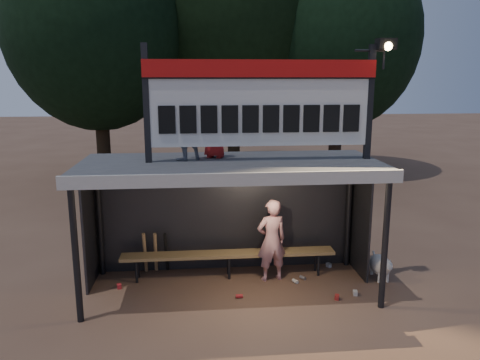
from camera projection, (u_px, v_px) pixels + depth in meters
name	position (u px, v px, depth m)	size (l,w,h in m)	color
ground	(231.00, 289.00, 8.33)	(80.00, 80.00, 0.00)	brown
player	(272.00, 240.00, 8.57)	(0.56, 0.37, 1.54)	silver
child_a	(184.00, 127.00, 7.80)	(0.54, 0.42, 1.12)	slate
child_b	(215.00, 129.00, 8.06)	(0.48, 0.31, 0.99)	#B21C1B
dugout_shelter	(229.00, 185.00, 8.17)	(5.10, 2.08, 2.32)	#3C3C3F
scoreboard_assembly	(264.00, 100.00, 7.66)	(4.10, 0.27, 1.99)	black
bench	(229.00, 255.00, 8.77)	(4.00, 0.35, 0.48)	olive
tree_left	(96.00, 25.00, 16.51)	(6.46, 6.46, 9.27)	black
tree_mid	(233.00, 13.00, 18.29)	(7.22, 7.22, 10.36)	#302315
tree_right	(340.00, 38.00, 17.90)	(6.08, 6.08, 8.72)	black
dog	(381.00, 265.00, 8.68)	(0.36, 0.81, 0.49)	silver
bats	(156.00, 252.00, 8.91)	(0.48, 0.33, 0.84)	#9B7348
litter	(283.00, 285.00, 8.42)	(4.21, 1.49, 0.08)	#B0241E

